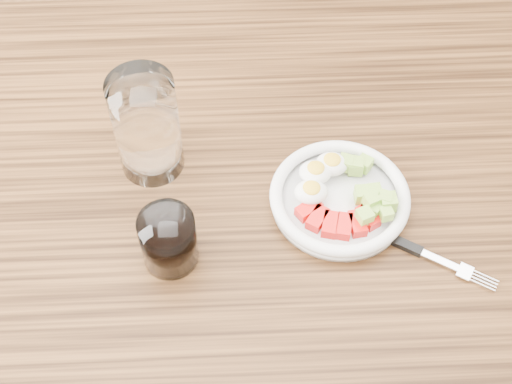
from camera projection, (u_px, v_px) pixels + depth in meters
dining_table at (263, 249)px, 1.05m from camera, size 1.50×0.90×0.77m
bowl at (340, 196)px, 0.96m from camera, size 0.19×0.19×0.05m
fork at (407, 246)px, 0.93m from camera, size 0.17×0.11×0.01m
water_glass at (147, 126)px, 0.95m from camera, size 0.09×0.09×0.16m
coffee_glass at (169, 240)px, 0.89m from camera, size 0.07×0.07×0.08m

